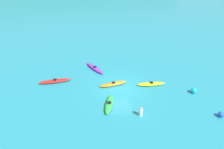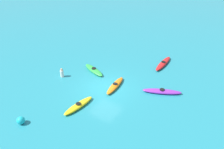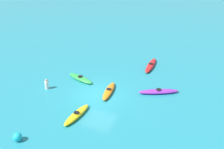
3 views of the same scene
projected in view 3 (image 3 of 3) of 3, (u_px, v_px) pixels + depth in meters
name	position (u px, v px, depth m)	size (l,w,h in m)	color
ground_plane	(99.00, 95.00, 22.64)	(600.00, 600.00, 0.00)	teal
kayak_yellow	(77.00, 115.00, 19.89)	(2.94, 0.84, 0.37)	yellow
kayak_purple	(159.00, 91.00, 22.76)	(2.06, 3.16, 0.37)	purple
kayak_green	(80.00, 78.00, 24.79)	(1.53, 2.85, 0.37)	green
kayak_red	(151.00, 65.00, 27.18)	(3.44, 0.81, 0.37)	red
kayak_orange	(109.00, 91.00, 22.83)	(2.98, 1.05, 0.37)	orange
buoy_cyan	(17.00, 137.00, 17.56)	(0.57, 0.57, 0.57)	#19B7C6
person_near_shore	(47.00, 84.00, 23.34)	(0.45, 0.45, 0.88)	silver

